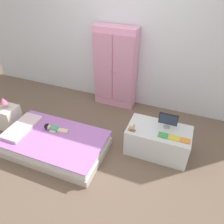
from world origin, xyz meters
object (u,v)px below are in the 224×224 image
at_px(doll, 52,128).
at_px(book_orange, 185,141).
at_px(wardrobe, 115,68).
at_px(book_yellow, 174,138).
at_px(tv_monitor, 168,120).
at_px(table_lamp, 3,101).
at_px(book_green, 163,135).
at_px(rocking_horse_toy, 133,127).
at_px(tv_stand, 158,140).
at_px(bed, 55,143).
at_px(nightstand, 9,118).

height_order(doll, book_orange, book_orange).
height_order(wardrobe, book_yellow, wardrobe).
distance_m(doll, wardrobe, 1.60).
height_order(tv_monitor, book_yellow, tv_monitor).
height_order(table_lamp, book_green, table_lamp).
relative_size(book_green, book_orange, 1.04).
height_order(tv_monitor, rocking_horse_toy, tv_monitor).
distance_m(wardrobe, tv_monitor, 1.51).
relative_size(doll, book_green, 2.90).
xyz_separation_m(tv_monitor, book_yellow, (0.13, -0.20, -0.13)).
relative_size(doll, tv_stand, 0.43).
height_order(tv_stand, book_orange, book_orange).
bearing_deg(book_yellow, doll, -170.97).
bearing_deg(rocking_horse_toy, wardrobe, 120.83).
distance_m(wardrobe, book_green, 1.65).
xyz_separation_m(bed, doll, (-0.12, 0.14, 0.17)).
bearing_deg(doll, rocking_horse_toy, 10.74).
xyz_separation_m(nightstand, book_orange, (2.89, 0.24, 0.24)).
xyz_separation_m(bed, tv_stand, (1.48, 0.54, 0.09)).
distance_m(table_lamp, tv_stand, 2.57).
relative_size(tv_monitor, book_orange, 2.08).
height_order(doll, tv_monitor, tv_monitor).
relative_size(doll, book_yellow, 2.76).
bearing_deg(nightstand, wardrobe, 43.94).
height_order(tv_stand, rocking_horse_toy, rocking_horse_toy).
bearing_deg(nightstand, doll, -3.04).
bearing_deg(nightstand, rocking_horse_toy, 4.93).
relative_size(doll, rocking_horse_toy, 2.95).
xyz_separation_m(tv_stand, tv_monitor, (0.09, 0.09, 0.36)).
bearing_deg(bed, tv_monitor, 21.92).
height_order(bed, book_green, book_green).
bearing_deg(tv_monitor, tv_stand, -134.85).
relative_size(table_lamp, book_yellow, 1.37).
xyz_separation_m(table_lamp, book_yellow, (2.74, 0.24, -0.09)).
distance_m(bed, wardrobe, 1.75).
bearing_deg(book_orange, table_lamp, -175.25).
relative_size(nightstand, book_green, 3.03).
height_order(tv_stand, book_yellow, book_yellow).
relative_size(wardrobe, tv_stand, 1.66).
height_order(doll, wardrobe, wardrobe).
height_order(tv_stand, book_green, book_green).
bearing_deg(book_orange, bed, -166.96).
relative_size(nightstand, book_yellow, 2.89).
distance_m(tv_monitor, rocking_horse_toy, 0.52).
bearing_deg(rocking_horse_toy, tv_stand, 24.99).
bearing_deg(book_green, tv_monitor, 84.92).
xyz_separation_m(nightstand, rocking_horse_toy, (2.16, 0.19, 0.30)).
relative_size(wardrobe, book_green, 11.30).
distance_m(book_green, book_orange, 0.30).
height_order(nightstand, wardrobe, wardrobe).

